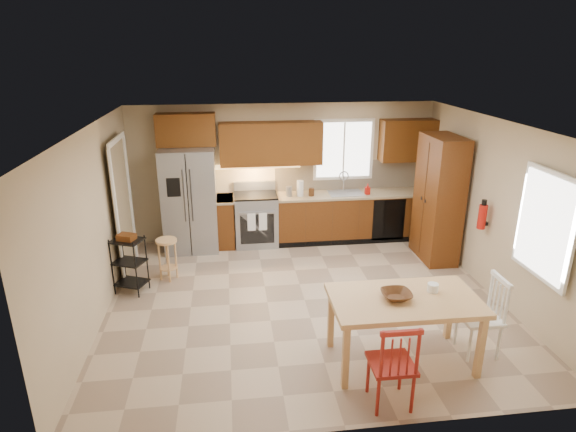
# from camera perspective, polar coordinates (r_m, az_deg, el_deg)

# --- Properties ---
(floor) EXTENTS (5.50, 5.50, 0.00)m
(floor) POSITION_cam_1_polar(r_m,az_deg,el_deg) (7.02, 1.98, -9.91)
(floor) COLOR tan
(floor) RESTS_ON ground
(ceiling) EXTENTS (5.50, 5.00, 0.02)m
(ceiling) POSITION_cam_1_polar(r_m,az_deg,el_deg) (6.18, 2.25, 10.68)
(ceiling) COLOR silver
(ceiling) RESTS_ON ground
(wall_back) EXTENTS (5.50, 0.02, 2.50)m
(wall_back) POSITION_cam_1_polar(r_m,az_deg,el_deg) (8.87, -0.48, 5.18)
(wall_back) COLOR #CCB793
(wall_back) RESTS_ON ground
(wall_front) EXTENTS (5.50, 0.02, 2.50)m
(wall_front) POSITION_cam_1_polar(r_m,az_deg,el_deg) (4.28, 7.58, -11.63)
(wall_front) COLOR #CCB793
(wall_front) RESTS_ON ground
(wall_left) EXTENTS (0.02, 5.00, 2.50)m
(wall_left) POSITION_cam_1_polar(r_m,az_deg,el_deg) (6.65, -21.98, -1.26)
(wall_left) COLOR #CCB793
(wall_left) RESTS_ON ground
(wall_right) EXTENTS (0.02, 5.00, 2.50)m
(wall_right) POSITION_cam_1_polar(r_m,az_deg,el_deg) (7.44, 23.52, 0.65)
(wall_right) COLOR #CCB793
(wall_right) RESTS_ON ground
(refrigerator) EXTENTS (0.92, 0.75, 1.82)m
(refrigerator) POSITION_cam_1_polar(r_m,az_deg,el_deg) (8.57, -11.54, 1.90)
(refrigerator) COLOR gray
(refrigerator) RESTS_ON floor
(range_stove) EXTENTS (0.76, 0.63, 0.92)m
(range_stove) POSITION_cam_1_polar(r_m,az_deg,el_deg) (8.75, -3.80, -0.47)
(range_stove) COLOR gray
(range_stove) RESTS_ON floor
(base_cabinet_narrow) EXTENTS (0.30, 0.60, 0.90)m
(base_cabinet_narrow) POSITION_cam_1_polar(r_m,az_deg,el_deg) (8.76, -7.40, -0.65)
(base_cabinet_narrow) COLOR #592E10
(base_cabinet_narrow) RESTS_ON floor
(base_cabinet_run) EXTENTS (2.92, 0.60, 0.90)m
(base_cabinet_run) POSITION_cam_1_polar(r_m,az_deg,el_deg) (9.05, 7.89, 0.01)
(base_cabinet_run) COLOR #592E10
(base_cabinet_run) RESTS_ON floor
(dishwasher) EXTENTS (0.60, 0.02, 0.78)m
(dishwasher) POSITION_cam_1_polar(r_m,az_deg,el_deg) (8.95, 11.82, -0.45)
(dishwasher) COLOR black
(dishwasher) RESTS_ON floor
(backsplash) EXTENTS (2.92, 0.03, 0.55)m
(backsplash) POSITION_cam_1_polar(r_m,az_deg,el_deg) (9.11, 7.65, 4.91)
(backsplash) COLOR beige
(backsplash) RESTS_ON wall_back
(upper_over_fridge) EXTENTS (1.00, 0.35, 0.55)m
(upper_over_fridge) POSITION_cam_1_polar(r_m,az_deg,el_deg) (8.49, -12.00, 9.98)
(upper_over_fridge) COLOR #643210
(upper_over_fridge) RESTS_ON wall_back
(upper_left_block) EXTENTS (1.80, 0.35, 0.75)m
(upper_left_block) POSITION_cam_1_polar(r_m,az_deg,el_deg) (8.54, -2.04, 8.58)
(upper_left_block) COLOR #643210
(upper_left_block) RESTS_ON wall_back
(upper_right_block) EXTENTS (1.00, 0.35, 0.75)m
(upper_right_block) POSITION_cam_1_polar(r_m,az_deg,el_deg) (9.11, 14.01, 8.71)
(upper_right_block) COLOR #643210
(upper_right_block) RESTS_ON wall_back
(window_back) EXTENTS (1.12, 0.04, 1.12)m
(window_back) POSITION_cam_1_polar(r_m,az_deg,el_deg) (8.95, 6.60, 7.82)
(window_back) COLOR white
(window_back) RESTS_ON wall_back
(sink) EXTENTS (0.62, 0.46, 0.16)m
(sink) POSITION_cam_1_polar(r_m,az_deg,el_deg) (8.88, 6.83, 2.45)
(sink) COLOR gray
(sink) RESTS_ON base_cabinet_run
(undercab_glow) EXTENTS (1.60, 0.30, 0.01)m
(undercab_glow) POSITION_cam_1_polar(r_m,az_deg,el_deg) (8.58, -4.00, 5.89)
(undercab_glow) COLOR #FFBF66
(undercab_glow) RESTS_ON wall_back
(soap_bottle) EXTENTS (0.09, 0.09, 0.19)m
(soap_bottle) POSITION_cam_1_polar(r_m,az_deg,el_deg) (8.85, 9.41, 3.18)
(soap_bottle) COLOR #B7150C
(soap_bottle) RESTS_ON base_cabinet_run
(paper_towel) EXTENTS (0.12, 0.12, 0.28)m
(paper_towel) POSITION_cam_1_polar(r_m,az_deg,el_deg) (8.62, 1.45, 3.31)
(paper_towel) COLOR white
(paper_towel) RESTS_ON base_cabinet_run
(canister_steel) EXTENTS (0.11, 0.11, 0.18)m
(canister_steel) POSITION_cam_1_polar(r_m,az_deg,el_deg) (8.61, 0.13, 2.94)
(canister_steel) COLOR gray
(canister_steel) RESTS_ON base_cabinet_run
(canister_wood) EXTENTS (0.10, 0.10, 0.14)m
(canister_wood) POSITION_cam_1_polar(r_m,az_deg,el_deg) (8.64, 2.79, 2.85)
(canister_wood) COLOR #4D2F14
(canister_wood) RESTS_ON base_cabinet_run
(pantry) EXTENTS (0.50, 0.95, 2.10)m
(pantry) POSITION_cam_1_polar(r_m,az_deg,el_deg) (8.36, 17.42, 1.94)
(pantry) COLOR #592E10
(pantry) RESTS_ON floor
(fire_extinguisher) EXTENTS (0.12, 0.12, 0.36)m
(fire_extinguisher) POSITION_cam_1_polar(r_m,az_deg,el_deg) (7.54, 22.03, -0.09)
(fire_extinguisher) COLOR #B7150C
(fire_extinguisher) RESTS_ON wall_right
(window_right) EXTENTS (0.04, 1.02, 1.32)m
(window_right) POSITION_cam_1_polar(r_m,az_deg,el_deg) (6.43, 28.23, -1.00)
(window_right) COLOR white
(window_right) RESTS_ON wall_right
(doorway) EXTENTS (0.04, 0.95, 2.10)m
(doorway) POSITION_cam_1_polar(r_m,az_deg,el_deg) (7.89, -19.03, 0.73)
(doorway) COLOR #8C7A59
(doorway) RESTS_ON wall_left
(dining_table) EXTENTS (1.66, 0.94, 0.80)m
(dining_table) POSITION_cam_1_polar(r_m,az_deg,el_deg) (5.76, 13.37, -13.05)
(dining_table) COLOR tan
(dining_table) RESTS_ON floor
(chair_red) EXTENTS (0.46, 0.46, 0.97)m
(chair_red) POSITION_cam_1_polar(r_m,az_deg,el_deg) (5.10, 12.17, -16.56)
(chair_red) COLOR maroon
(chair_red) RESTS_ON floor
(chair_white) EXTENTS (0.46, 0.46, 0.97)m
(chair_white) POSITION_cam_1_polar(r_m,az_deg,el_deg) (6.13, 21.78, -10.97)
(chair_white) COLOR white
(chair_white) RESTS_ON floor
(table_bowl) EXTENTS (0.34, 0.34, 0.08)m
(table_bowl) POSITION_cam_1_polar(r_m,az_deg,el_deg) (5.52, 12.69, -9.57)
(table_bowl) COLOR #4D2F14
(table_bowl) RESTS_ON dining_table
(table_jar) EXTENTS (0.13, 0.13, 0.15)m
(table_jar) POSITION_cam_1_polar(r_m,az_deg,el_deg) (5.75, 16.77, -8.34)
(table_jar) COLOR white
(table_jar) RESTS_ON dining_table
(bar_stool) EXTENTS (0.40, 0.40, 0.66)m
(bar_stool) POSITION_cam_1_polar(r_m,az_deg,el_deg) (7.69, -14.06, -5.00)
(bar_stool) COLOR tan
(bar_stool) RESTS_ON floor
(utility_cart) EXTENTS (0.53, 0.48, 0.86)m
(utility_cart) POSITION_cam_1_polar(r_m,az_deg,el_deg) (7.42, -18.25, -5.51)
(utility_cart) COLOR black
(utility_cart) RESTS_ON floor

